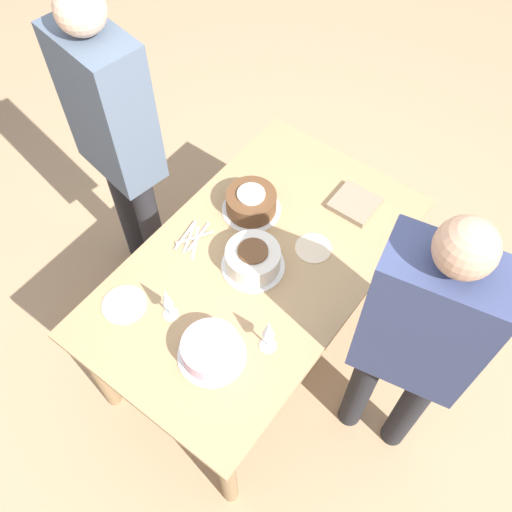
% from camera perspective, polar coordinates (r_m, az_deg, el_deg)
% --- Properties ---
extents(ground_plane, '(12.00, 12.00, 0.00)m').
position_cam_1_polar(ground_plane, '(3.07, 0.00, -8.45)').
color(ground_plane, tan).
extents(dining_table, '(1.52, 0.89, 0.77)m').
position_cam_1_polar(dining_table, '(2.50, 0.00, -2.10)').
color(dining_table, tan).
rests_on(dining_table, ground_plane).
extents(cake_center_white, '(0.27, 0.27, 0.12)m').
position_cam_1_polar(cake_center_white, '(2.35, -0.32, -0.28)').
color(cake_center_white, white).
rests_on(cake_center_white, dining_table).
extents(cake_front_chocolate, '(0.26, 0.26, 0.11)m').
position_cam_1_polar(cake_front_chocolate, '(2.53, -0.48, 5.39)').
color(cake_front_chocolate, white).
rests_on(cake_front_chocolate, dining_table).
extents(cake_back_decorated, '(0.26, 0.26, 0.10)m').
position_cam_1_polar(cake_back_decorated, '(2.17, -4.51, -9.38)').
color(cake_back_decorated, white).
rests_on(cake_back_decorated, dining_table).
extents(wine_glass_near, '(0.06, 0.06, 0.19)m').
position_cam_1_polar(wine_glass_near, '(2.19, -8.91, -4.28)').
color(wine_glass_near, silver).
rests_on(wine_glass_near, dining_table).
extents(wine_glass_far, '(0.07, 0.07, 0.19)m').
position_cam_1_polar(wine_glass_far, '(2.10, 1.26, -7.49)').
color(wine_glass_far, silver).
rests_on(wine_glass_far, dining_table).
extents(dessert_plate_left, '(0.16, 0.16, 0.01)m').
position_cam_1_polar(dessert_plate_left, '(2.45, 5.75, 0.79)').
color(dessert_plate_left, beige).
rests_on(dessert_plate_left, dining_table).
extents(dessert_plate_right, '(0.18, 0.18, 0.01)m').
position_cam_1_polar(dessert_plate_right, '(2.36, -13.03, -4.77)').
color(dessert_plate_right, beige).
rests_on(dessert_plate_right, dining_table).
extents(fork_pile, '(0.20, 0.13, 0.01)m').
position_cam_1_polar(fork_pile, '(2.48, -6.34, 1.82)').
color(fork_pile, silver).
rests_on(fork_pile, dining_table).
extents(napkin_stack, '(0.18, 0.19, 0.03)m').
position_cam_1_polar(napkin_stack, '(2.61, 9.84, 5.19)').
color(napkin_stack, gray).
rests_on(napkin_stack, dining_table).
extents(person_cutting, '(0.28, 0.43, 1.70)m').
position_cam_1_polar(person_cutting, '(2.59, -13.98, 12.00)').
color(person_cutting, '#232328').
rests_on(person_cutting, ground_plane).
extents(person_watching, '(0.29, 0.44, 1.62)m').
position_cam_1_polar(person_watching, '(2.07, 15.80, -7.93)').
color(person_watching, '#232328').
rests_on(person_watching, ground_plane).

